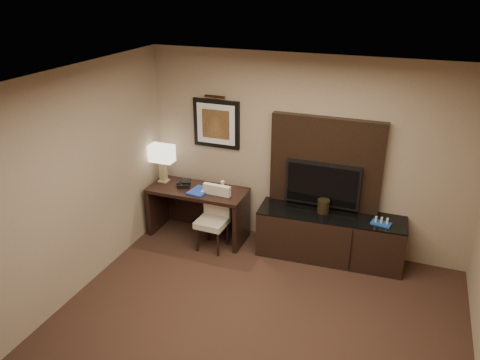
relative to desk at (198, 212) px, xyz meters
The scene contains 18 objects.
floor 2.58m from the desk, 55.31° to the right, with size 4.50×5.00×0.01m, color #311D16.
ceiling 3.45m from the desk, 55.31° to the right, with size 4.50×5.00×0.01m, color silver.
wall_back 1.79m from the desk, 15.39° to the left, with size 4.50×0.01×2.70m, color gray.
wall_left 2.45m from the desk, 110.77° to the right, with size 0.01×5.00×2.70m, color gray.
desk is the anchor object (origin of this frame).
credenza 1.93m from the desk, ahead, with size 1.94×0.54×0.67m, color black.
tv_wall_panel 1.99m from the desk, 10.97° to the left, with size 1.50×0.12×1.30m, color black.
tv 1.88m from the desk, ahead, with size 1.00×0.08×0.60m, color black.
artwork 1.33m from the desk, 67.91° to the left, with size 0.70×0.04×0.70m, color black.
picture_light 1.71m from the desk, 65.72° to the left, with size 0.04×0.04×0.30m, color #3B2113.
desk_chair 0.42m from the desk, 36.94° to the right, with size 0.40×0.47×0.84m, color beige, non-canonical shape.
table_lamp 0.88m from the desk, behind, with size 0.33×0.19×0.54m, color tan, non-canonical shape.
desk_phone 0.48m from the desk, behind, with size 0.18×0.16×0.09m, color black, non-canonical shape.
blue_folder 0.41m from the desk, 48.90° to the right, with size 0.25×0.33×0.02m, color #1937A3.
book 0.51m from the desk, ahead, with size 0.18×0.02×0.24m, color #B5A68E.
water_bottle 0.60m from the desk, ahead, with size 0.05×0.05×0.16m, color silver.
ice_bucket 1.85m from the desk, ahead, with size 0.16×0.16×0.18m, color black.
minibar_tray 2.59m from the desk, ahead, with size 0.24×0.15×0.09m, color #1949A5, non-canonical shape.
Camera 1 is at (1.32, -3.39, 3.59)m, focal length 35.00 mm.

